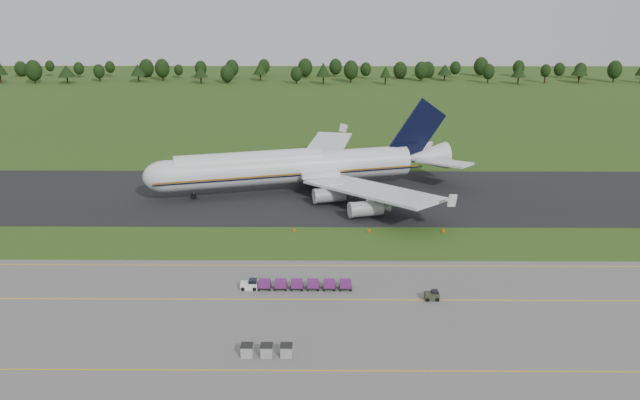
{
  "coord_description": "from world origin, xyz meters",
  "views": [
    {
      "loc": [
        0.54,
        -103.15,
        41.68
      ],
      "look_at": [
        -0.23,
        2.0,
        7.4
      ],
      "focal_mm": 35.0,
      "sensor_mm": 36.0,
      "label": 1
    }
  ],
  "objects_px": {
    "aircraft": "(297,167)",
    "utility_cart": "(432,296)",
    "baggage_train": "(295,284)",
    "edge_markers": "(369,231)",
    "uld_row": "(267,350)"
  },
  "relations": [
    {
      "from": "baggage_train",
      "to": "utility_cart",
      "type": "xyz_separation_m",
      "value": [
        19.93,
        -3.27,
        -0.24
      ]
    },
    {
      "from": "edge_markers",
      "to": "baggage_train",
      "type": "bearing_deg",
      "value": -117.98
    },
    {
      "from": "baggage_train",
      "to": "aircraft",
      "type": "bearing_deg",
      "value": 92.09
    },
    {
      "from": "aircraft",
      "to": "utility_cart",
      "type": "distance_m",
      "value": 57.81
    },
    {
      "from": "baggage_train",
      "to": "edge_markers",
      "type": "xyz_separation_m",
      "value": [
        12.76,
        24.01,
        -0.58
      ]
    },
    {
      "from": "baggage_train",
      "to": "utility_cart",
      "type": "height_order",
      "value": "baggage_train"
    },
    {
      "from": "baggage_train",
      "to": "uld_row",
      "type": "distance_m",
      "value": 18.45
    },
    {
      "from": "baggage_train",
      "to": "uld_row",
      "type": "height_order",
      "value": "uld_row"
    },
    {
      "from": "utility_cart",
      "to": "aircraft",
      "type": "bearing_deg",
      "value": 112.19
    },
    {
      "from": "utility_cart",
      "to": "edge_markers",
      "type": "distance_m",
      "value": 28.21
    },
    {
      "from": "utility_cart",
      "to": "uld_row",
      "type": "height_order",
      "value": "uld_row"
    },
    {
      "from": "aircraft",
      "to": "utility_cart",
      "type": "relative_size",
      "value": 34.05
    },
    {
      "from": "baggage_train",
      "to": "edge_markers",
      "type": "bearing_deg",
      "value": 62.02
    },
    {
      "from": "baggage_train",
      "to": "utility_cart",
      "type": "bearing_deg",
      "value": -9.32
    },
    {
      "from": "aircraft",
      "to": "baggage_train",
      "type": "xyz_separation_m",
      "value": [
        1.83,
        -50.05,
        -4.81
      ]
    }
  ]
}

